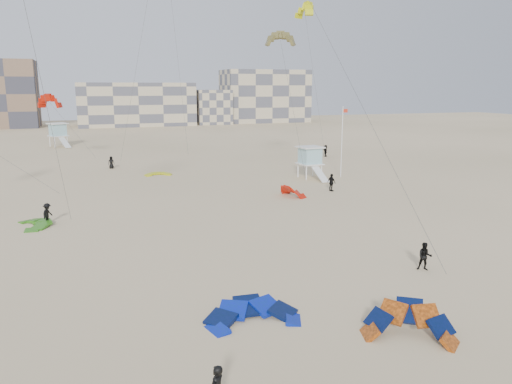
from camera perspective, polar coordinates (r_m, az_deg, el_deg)
name	(u,v)px	position (r m, az deg, el deg)	size (l,w,h in m)	color
ground	(214,357)	(21.63, -4.78, -18.26)	(320.00, 320.00, 0.00)	beige
kite_ground_blue	(254,321)	(24.37, -0.28, -14.53)	(4.54, 4.60, 1.32)	#0713BB
kite_ground_orange	(409,337)	(23.96, 17.04, -15.59)	(3.94, 3.35, 2.25)	orange
kite_ground_green	(34,226)	(43.64, -24.02, -3.54)	(3.51, 3.70, 0.66)	#308516
kite_ground_red_far	(292,196)	(50.72, 4.18, -0.47)	(3.07, 2.63, 1.85)	red
kite_ground_yellow	(158,175)	(63.89, -11.11, 1.91)	(2.96, 3.10, 0.45)	#D5E80D
kitesurfer_b	(425,256)	(31.91, 18.73, -6.99)	(0.84, 0.65, 1.72)	black
kitesurfer_c	(47,214)	(43.54, -22.73, -2.30)	(1.11, 0.64, 1.72)	black
kitesurfer_d	(331,182)	(53.42, 8.62, 1.08)	(1.10, 0.46, 1.87)	black
kitesurfer_e	(111,162)	(70.43, -16.21, 3.27)	(0.82, 0.53, 1.67)	black
kitesurfer_f	(325,151)	(80.31, 7.94, 4.69)	(1.69, 0.54, 1.83)	black
kite_fly_olive	(280,40)	(64.18, 2.80, 16.95)	(4.57, 13.36, 17.00)	brown
kite_fly_yellow	(305,11)	(78.41, 5.58, 19.87)	(6.21, 4.15, 22.33)	#D5E80D
kite_fly_red	(50,102)	(78.37, -22.52, 9.44)	(8.38, 6.73, 9.08)	red
lifeguard_tower_near	(310,162)	(60.70, 6.18, 3.37)	(2.94, 5.37, 3.85)	white
lifeguard_tower_far	(58,135)	(99.73, -21.68, 6.08)	(4.06, 6.48, 4.34)	white
flagpole	(342,140)	(61.77, 9.80, 5.84)	(0.70, 0.11, 8.59)	white
condo_mid	(136,104)	(148.95, -13.57, 9.73)	(32.00, 16.00, 12.00)	#C7B692
condo_east	(265,96)	(159.76, 1.00, 10.90)	(26.00, 14.00, 16.00)	#C7B692
condo_fill_right	(212,107)	(150.76, -5.02, 9.65)	(10.00, 10.00, 10.00)	#C7B692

